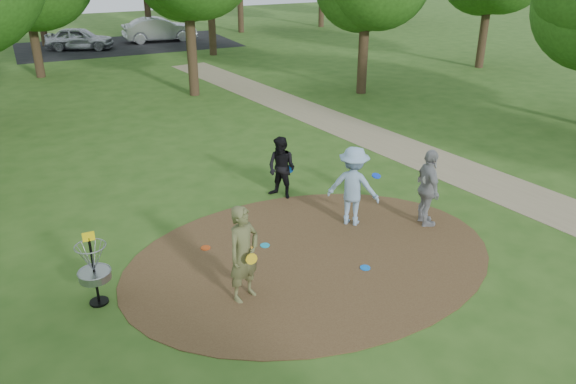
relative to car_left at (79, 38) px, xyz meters
name	(u,v)px	position (x,y,z in m)	size (l,w,h in m)	color
ground	(312,257)	(1.09, -29.44, -0.71)	(100.00, 100.00, 0.00)	#2D5119
dirt_clearing	(312,257)	(1.09, -29.44, -0.70)	(8.40, 8.40, 0.02)	#47301C
footpath	(473,177)	(7.59, -27.44, -0.70)	(2.00, 40.00, 0.01)	#8C7A5B
parking_lot	(128,45)	(3.09, 0.56, -0.70)	(14.00, 8.00, 0.01)	black
player_observer_with_disc	(244,254)	(-0.80, -30.22, 0.28)	(0.84, 0.71, 1.97)	brown
player_throwing_with_disc	(353,186)	(2.75, -28.42, 0.29)	(1.47, 1.43, 1.99)	#86A7C8
player_walking_with_disc	(282,168)	(1.87, -26.26, 0.15)	(0.98, 1.04, 1.70)	black
player_waiting_with_disc	(428,188)	(4.34, -29.26, 0.27)	(0.80, 1.23, 1.94)	gray
disc_ground_cyan	(265,245)	(0.35, -28.55, -0.68)	(0.22, 0.22, 0.02)	#189CC2
disc_ground_blue	(365,268)	(1.89, -30.37, -0.68)	(0.22, 0.22, 0.02)	blue
disc_ground_red	(206,248)	(-0.90, -28.06, -0.68)	(0.22, 0.22, 0.02)	#BF3F13
car_left	(79,38)	(0.00, 0.00, 0.00)	(1.67, 4.14, 1.41)	#B3B3BB
car_right	(159,29)	(5.41, 0.92, 0.11)	(1.73, 4.96, 1.63)	#95999C
disc_ground_orange	(249,249)	(-0.04, -28.53, -0.68)	(0.22, 0.22, 0.02)	orange
disc_golf_basket	(93,264)	(-3.41, -29.14, 0.17)	(0.63, 0.63, 1.54)	black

